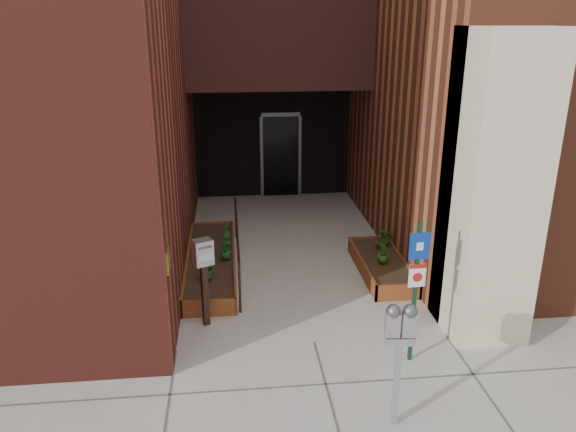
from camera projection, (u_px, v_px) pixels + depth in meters
name	position (u px, v px, depth m)	size (l,w,h in m)	color
ground	(314.00, 342.00, 8.23)	(80.00, 80.00, 0.00)	#9E9991
planter_left	(211.00, 263.00, 10.56)	(0.90, 3.60, 0.30)	brown
planter_right	(382.00, 266.00, 10.41)	(0.80, 2.20, 0.30)	brown
handrail	(237.00, 232.00, 10.35)	(0.04, 3.34, 0.90)	black
parking_meter	(400.00, 333.00, 6.19)	(0.36, 0.18, 1.57)	#98979A
sign_post	(417.00, 278.00, 7.39)	(0.28, 0.07, 2.05)	#13351C
payment_dropbox	(203.00, 264.00, 8.38)	(0.34, 0.30, 1.41)	black
shrub_left_a	(207.00, 267.00, 9.53)	(0.36, 0.36, 0.40)	#245819
shrub_left_b	(227.00, 240.00, 10.74)	(0.18, 0.18, 0.33)	#245F1B
shrub_left_c	(225.00, 248.00, 10.29)	(0.22, 0.22, 0.39)	#18551C
shrub_left_d	(226.00, 231.00, 11.16)	(0.19, 0.19, 0.36)	#175318
shrub_right_a	(383.00, 253.00, 10.13)	(0.21, 0.21, 0.37)	#265418
shrub_right_b	(379.00, 238.00, 10.79)	(0.19, 0.19, 0.36)	#244E16
shrub_right_c	(386.00, 236.00, 10.96)	(0.29, 0.29, 0.33)	#2B5E1A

